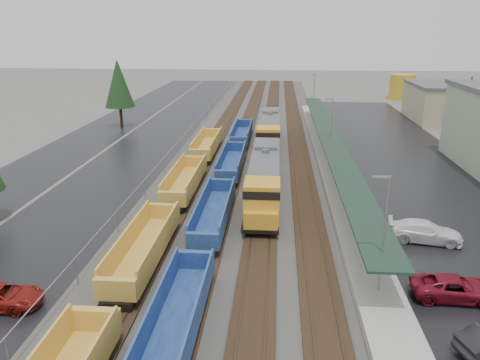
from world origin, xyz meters
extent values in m
cube|color=#302D2B|center=(0.00, 60.00, 0.04)|extent=(20.00, 160.00, 0.08)
cube|color=black|center=(-6.00, 60.00, 0.15)|extent=(2.60, 160.00, 0.15)
cube|color=#473326|center=(-6.72, 60.00, 0.27)|extent=(0.08, 160.00, 0.07)
cube|color=#473326|center=(-5.28, 60.00, 0.27)|extent=(0.08, 160.00, 0.07)
cube|color=black|center=(-2.00, 60.00, 0.15)|extent=(2.60, 160.00, 0.15)
cube|color=#473326|center=(-2.72, 60.00, 0.27)|extent=(0.08, 160.00, 0.07)
cube|color=#473326|center=(-1.28, 60.00, 0.27)|extent=(0.08, 160.00, 0.07)
cube|color=black|center=(2.00, 60.00, 0.15)|extent=(2.60, 160.00, 0.15)
cube|color=#473326|center=(1.28, 60.00, 0.27)|extent=(0.08, 160.00, 0.07)
cube|color=#473326|center=(2.72, 60.00, 0.27)|extent=(0.08, 160.00, 0.07)
cube|color=black|center=(6.00, 60.00, 0.15)|extent=(2.60, 160.00, 0.15)
cube|color=#473326|center=(5.28, 60.00, 0.27)|extent=(0.08, 160.00, 0.07)
cube|color=#473326|center=(6.72, 60.00, 0.27)|extent=(0.08, 160.00, 0.07)
cube|color=black|center=(-15.00, 60.00, 0.01)|extent=(10.00, 160.00, 0.02)
cube|color=black|center=(-25.00, 60.00, 0.01)|extent=(9.00, 160.00, 0.02)
cube|color=black|center=(19.00, 50.00, 0.01)|extent=(16.00, 100.00, 0.02)
cube|color=#9E9B93|center=(9.50, 50.00, 0.35)|extent=(3.00, 80.00, 0.70)
cylinder|color=gray|center=(9.50, 25.00, 1.90)|extent=(0.16, 0.16, 2.40)
cylinder|color=gray|center=(9.50, 40.00, 1.90)|extent=(0.16, 0.16, 2.40)
cylinder|color=gray|center=(9.50, 55.00, 1.90)|extent=(0.16, 0.16, 2.40)
cylinder|color=gray|center=(9.50, 70.00, 1.90)|extent=(0.16, 0.16, 2.40)
cylinder|color=gray|center=(9.50, 85.00, 1.90)|extent=(0.16, 0.16, 2.40)
cube|color=#1B3124|center=(9.50, 50.00, 3.20)|extent=(2.60, 65.00, 0.15)
cylinder|color=gray|center=(9.50, 20.00, 4.00)|extent=(0.12, 0.12, 8.00)
cube|color=gray|center=(9.00, 20.00, 7.90)|extent=(1.00, 0.15, 0.12)
cylinder|color=gray|center=(9.50, 50.00, 4.00)|extent=(0.12, 0.12, 8.00)
cube|color=gray|center=(9.00, 50.00, 7.90)|extent=(1.00, 0.15, 0.12)
cylinder|color=gray|center=(9.50, 80.00, 4.00)|extent=(0.12, 0.12, 8.00)
cube|color=gray|center=(9.00, 80.00, 7.90)|extent=(1.00, 0.15, 0.12)
cylinder|color=gray|center=(-9.50, 12.00, 1.00)|extent=(0.08, 0.08, 2.00)
cylinder|color=gray|center=(-9.50, 20.00, 1.00)|extent=(0.08, 0.08, 2.00)
cylinder|color=gray|center=(-9.50, 28.00, 1.00)|extent=(0.08, 0.08, 2.00)
cylinder|color=gray|center=(-9.50, 36.00, 1.00)|extent=(0.08, 0.08, 2.00)
cylinder|color=gray|center=(-9.50, 44.00, 1.00)|extent=(0.08, 0.08, 2.00)
cylinder|color=gray|center=(-9.50, 52.00, 1.00)|extent=(0.08, 0.08, 2.00)
cylinder|color=gray|center=(-9.50, 60.00, 1.00)|extent=(0.08, 0.08, 2.00)
cylinder|color=gray|center=(-9.50, 68.00, 1.00)|extent=(0.08, 0.08, 2.00)
cylinder|color=gray|center=(-9.50, 76.00, 1.00)|extent=(0.08, 0.08, 2.00)
cylinder|color=gray|center=(-9.50, 84.00, 1.00)|extent=(0.08, 0.08, 2.00)
cylinder|color=gray|center=(-9.50, 92.00, 1.00)|extent=(0.08, 0.08, 2.00)
cylinder|color=gray|center=(-9.50, 100.00, 1.00)|extent=(0.08, 0.08, 2.00)
cylinder|color=gray|center=(-9.50, 108.00, 1.00)|extent=(0.08, 0.08, 2.00)
cylinder|color=gray|center=(-9.50, 116.00, 1.00)|extent=(0.08, 0.08, 2.00)
cylinder|color=gray|center=(-9.50, 124.00, 1.00)|extent=(0.08, 0.08, 2.00)
cylinder|color=gray|center=(-9.50, 132.00, 1.00)|extent=(0.08, 0.08, 2.00)
cube|color=gray|center=(-9.50, 60.00, 2.00)|extent=(0.05, 160.00, 0.05)
cube|color=gray|center=(36.00, 80.00, 3.00)|extent=(18.00, 14.00, 6.00)
cube|color=#59595B|center=(36.00, 80.00, 6.25)|extent=(18.36, 14.28, 0.50)
ellipsoid|color=#525F4A|center=(-30.00, 200.00, 0.00)|extent=(154.00, 110.00, 19.80)
ellipsoid|color=#525F4A|center=(40.00, 210.00, 0.00)|extent=(196.00, 140.00, 25.20)
cylinder|color=#332316|center=(-23.00, 70.00, 1.65)|extent=(0.50, 0.50, 3.30)
cone|color=black|center=(-23.00, 70.00, 7.15)|extent=(4.84, 4.84, 7.70)
cylinder|color=#332316|center=(28.00, 58.00, 1.50)|extent=(0.50, 0.50, 3.00)
cone|color=black|center=(28.00, 58.00, 6.50)|extent=(4.40, 4.40, 7.00)
cube|color=black|center=(2.00, 37.08, 0.82)|extent=(2.86, 19.07, 0.38)
cube|color=orange|center=(2.00, 38.04, 2.45)|extent=(2.67, 15.26, 2.86)
cube|color=orange|center=(2.00, 29.65, 2.64)|extent=(2.86, 3.05, 3.24)
cube|color=black|center=(2.00, 29.65, 3.59)|extent=(2.91, 3.10, 0.67)
cube|color=orange|center=(2.00, 27.93, 1.68)|extent=(2.67, 0.95, 1.34)
cube|color=#59595B|center=(2.00, 38.04, 3.97)|extent=(2.72, 15.26, 0.33)
cube|color=maroon|center=(0.65, 38.04, 1.30)|extent=(0.04, 15.26, 0.33)
cube|color=maroon|center=(3.35, 38.04, 1.30)|extent=(0.04, 15.26, 0.33)
cube|color=black|center=(2.00, 37.08, 0.44)|extent=(2.10, 5.72, 0.57)
cube|color=black|center=(2.00, 30.41, 0.54)|extent=(2.29, 3.81, 0.48)
cube|color=black|center=(2.00, 43.76, 0.54)|extent=(2.29, 3.81, 0.48)
cylinder|color=#59595B|center=(2.00, 38.99, 4.26)|extent=(0.67, 0.67, 0.48)
cube|color=#59595B|center=(2.00, 41.85, 4.21)|extent=(2.29, 3.81, 0.48)
cube|color=black|center=(2.00, 58.08, 0.82)|extent=(2.86, 19.07, 0.38)
cube|color=orange|center=(2.00, 59.04, 2.45)|extent=(2.67, 15.26, 2.86)
cube|color=orange|center=(2.00, 50.65, 2.64)|extent=(2.86, 3.05, 3.24)
cube|color=black|center=(2.00, 50.65, 3.59)|extent=(2.91, 3.10, 0.67)
cube|color=orange|center=(2.00, 48.93, 1.68)|extent=(2.67, 0.95, 1.34)
cube|color=#59595B|center=(2.00, 59.04, 3.97)|extent=(2.72, 15.26, 0.33)
cube|color=maroon|center=(0.65, 59.04, 1.30)|extent=(0.04, 15.26, 0.33)
cube|color=maroon|center=(3.35, 59.04, 1.30)|extent=(0.04, 15.26, 0.33)
cube|color=black|center=(2.00, 58.08, 0.44)|extent=(2.10, 5.72, 0.57)
cube|color=black|center=(2.00, 51.41, 0.54)|extent=(2.29, 3.81, 0.48)
cube|color=black|center=(2.00, 64.76, 0.54)|extent=(2.29, 3.81, 0.48)
cylinder|color=#59595B|center=(2.00, 59.99, 4.26)|extent=(0.67, 0.67, 0.48)
cube|color=#59595B|center=(2.00, 62.85, 4.21)|extent=(2.29, 3.81, 0.48)
cube|color=gold|center=(-6.00, 14.41, 1.51)|extent=(2.52, 0.49, 1.36)
cube|color=black|center=(-6.00, 13.73, 0.54)|extent=(1.94, 2.14, 0.49)
cube|color=gold|center=(-6.00, 23.39, 0.83)|extent=(2.52, 11.55, 0.24)
cube|color=gold|center=(-7.21, 23.39, 1.71)|extent=(0.15, 11.55, 1.75)
cube|color=gold|center=(-4.79, 23.39, 1.71)|extent=(0.15, 11.55, 1.75)
cube|color=gold|center=(-6.00, 17.42, 1.51)|extent=(2.52, 0.49, 1.36)
cube|color=gold|center=(-6.00, 29.36, 1.51)|extent=(2.52, 0.49, 1.36)
cube|color=black|center=(-6.00, 18.10, 0.54)|extent=(1.94, 2.14, 0.49)
cube|color=black|center=(-6.00, 28.68, 0.54)|extent=(1.94, 2.14, 0.49)
cube|color=gold|center=(-6.00, 38.34, 0.83)|extent=(2.52, 11.55, 0.24)
cube|color=gold|center=(-7.21, 38.34, 1.71)|extent=(0.15, 11.55, 1.75)
cube|color=gold|center=(-4.79, 38.34, 1.71)|extent=(0.15, 11.55, 1.75)
cube|color=gold|center=(-6.00, 32.37, 1.51)|extent=(2.52, 0.49, 1.36)
cube|color=gold|center=(-6.00, 44.31, 1.51)|extent=(2.52, 0.49, 1.36)
cube|color=black|center=(-6.00, 33.05, 0.54)|extent=(1.94, 2.14, 0.49)
cube|color=black|center=(-6.00, 43.63, 0.54)|extent=(1.94, 2.14, 0.49)
cube|color=gold|center=(-6.00, 53.28, 0.83)|extent=(2.52, 11.55, 0.24)
cube|color=gold|center=(-7.21, 53.28, 1.71)|extent=(0.15, 11.55, 1.75)
cube|color=gold|center=(-4.79, 53.28, 1.71)|extent=(0.15, 11.55, 1.75)
cube|color=gold|center=(-6.00, 47.32, 1.51)|extent=(2.52, 0.49, 1.36)
cube|color=gold|center=(-6.00, 59.25, 1.51)|extent=(2.52, 0.49, 1.36)
cube|color=black|center=(-6.00, 47.99, 0.54)|extent=(1.94, 2.14, 0.49)
cube|color=black|center=(-6.00, 58.58, 0.54)|extent=(1.94, 2.14, 0.49)
cube|color=navy|center=(-2.00, 15.24, 0.81)|extent=(2.40, 11.95, 0.23)
cube|color=navy|center=(-3.15, 15.24, 1.64)|extent=(0.14, 11.95, 1.66)
cube|color=navy|center=(-0.85, 15.24, 1.64)|extent=(0.14, 11.95, 1.66)
cube|color=navy|center=(-2.00, 21.40, 1.45)|extent=(2.40, 0.46, 1.29)
cube|color=black|center=(-2.00, 20.75, 0.53)|extent=(1.84, 2.03, 0.46)
cube|color=navy|center=(-2.00, 30.41, 0.81)|extent=(2.40, 11.95, 0.23)
cube|color=navy|center=(-3.15, 30.41, 1.64)|extent=(0.14, 11.95, 1.66)
cube|color=navy|center=(-0.85, 30.41, 1.64)|extent=(0.14, 11.95, 1.66)
cube|color=navy|center=(-2.00, 24.25, 1.45)|extent=(2.40, 0.46, 1.29)
cube|color=navy|center=(-2.00, 36.57, 1.45)|extent=(2.40, 0.46, 1.29)
cube|color=black|center=(-2.00, 24.90, 0.53)|extent=(1.84, 2.03, 0.46)
cube|color=black|center=(-2.00, 35.93, 0.53)|extent=(1.84, 2.03, 0.46)
cube|color=navy|center=(-2.00, 45.59, 0.81)|extent=(2.40, 11.95, 0.23)
cube|color=navy|center=(-3.15, 45.59, 1.64)|extent=(0.14, 11.95, 1.66)
cube|color=navy|center=(-0.85, 45.59, 1.64)|extent=(0.14, 11.95, 1.66)
cube|color=navy|center=(-2.00, 39.43, 1.45)|extent=(2.40, 0.46, 1.29)
cube|color=navy|center=(-2.00, 51.75, 1.45)|extent=(2.40, 0.46, 1.29)
cube|color=black|center=(-2.00, 40.07, 0.53)|extent=(1.84, 2.03, 0.46)
cube|color=black|center=(-2.00, 51.10, 0.53)|extent=(1.84, 2.03, 0.46)
cube|color=navy|center=(-2.00, 60.76, 0.81)|extent=(2.40, 11.95, 0.23)
cube|color=navy|center=(-3.15, 60.76, 1.64)|extent=(0.14, 11.95, 1.66)
cube|color=navy|center=(-0.85, 60.76, 1.64)|extent=(0.14, 11.95, 1.66)
cube|color=navy|center=(-2.00, 54.60, 1.45)|extent=(2.40, 0.46, 1.29)
cube|color=navy|center=(-2.00, 66.92, 1.45)|extent=(2.40, 0.46, 1.29)
cube|color=black|center=(-2.00, 55.25, 0.53)|extent=(1.84, 2.03, 0.46)
cube|color=black|center=(-2.00, 66.28, 0.53)|extent=(1.84, 2.03, 0.46)
cylinder|color=gold|center=(31.37, 105.56, 2.81)|extent=(5.62, 5.62, 5.62)
imported|color=maroon|center=(-13.07, 17.41, 0.68)|extent=(2.35, 4.96, 1.37)
imported|color=maroon|center=(14.18, 20.50, 0.72)|extent=(2.54, 5.22, 1.43)
imported|color=white|center=(14.74, 28.67, 0.81)|extent=(3.19, 5.90, 1.62)
camera|label=1|loc=(3.09, -5.62, 15.97)|focal=35.00mm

